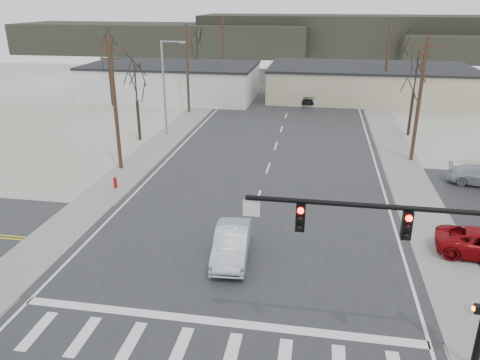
# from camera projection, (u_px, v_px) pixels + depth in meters

# --- Properties ---
(ground) EXTENTS (140.00, 140.00, 0.00)m
(ground) POSITION_uv_depth(u_px,v_px,m) (237.00, 258.00, 24.23)
(ground) COLOR silver
(ground) RESTS_ON ground
(main_road) EXTENTS (18.00, 110.00, 0.05)m
(main_road) POSITION_uv_depth(u_px,v_px,m) (270.00, 164.00, 38.00)
(main_road) COLOR #262629
(main_road) RESTS_ON ground
(cross_road) EXTENTS (90.00, 10.00, 0.04)m
(cross_road) POSITION_uv_depth(u_px,v_px,m) (237.00, 258.00, 24.23)
(cross_road) COLOR #262629
(cross_road) RESTS_ON ground
(sidewalk_left) EXTENTS (3.00, 90.00, 0.06)m
(sidewalk_left) POSITION_uv_depth(u_px,v_px,m) (164.00, 140.00, 44.27)
(sidewalk_left) COLOR gray
(sidewalk_left) RESTS_ON ground
(sidewalk_right) EXTENTS (3.00, 90.00, 0.06)m
(sidewalk_right) POSITION_uv_depth(u_px,v_px,m) (396.00, 152.00, 40.92)
(sidewalk_right) COLOR gray
(sidewalk_right) RESTS_ON ground
(traffic_signal_mast) EXTENTS (8.95, 0.43, 7.20)m
(traffic_signal_mast) POSITION_uv_depth(u_px,v_px,m) (437.00, 252.00, 15.60)
(traffic_signal_mast) COLOR black
(traffic_signal_mast) RESTS_ON ground
(fire_hydrant) EXTENTS (0.24, 0.24, 0.87)m
(fire_hydrant) POSITION_uv_depth(u_px,v_px,m) (115.00, 182.00, 33.03)
(fire_hydrant) COLOR #A50C0C
(fire_hydrant) RESTS_ON ground
(building_left_far) EXTENTS (22.30, 12.30, 4.50)m
(building_left_far) POSITION_uv_depth(u_px,v_px,m) (172.00, 81.00, 62.68)
(building_left_far) COLOR silver
(building_left_far) RESTS_ON ground
(building_right_far) EXTENTS (26.30, 14.30, 4.30)m
(building_right_far) POSITION_uv_depth(u_px,v_px,m) (369.00, 82.00, 62.29)
(building_right_far) COLOR beige
(building_right_far) RESTS_ON ground
(upole_left_b) EXTENTS (2.20, 0.30, 10.00)m
(upole_left_b) POSITION_uv_depth(u_px,v_px,m) (115.00, 103.00, 35.18)
(upole_left_b) COLOR #4C3523
(upole_left_b) RESTS_ON ground
(upole_left_c) EXTENTS (2.20, 0.30, 10.00)m
(upole_left_c) POSITION_uv_depth(u_px,v_px,m) (187.00, 67.00, 53.55)
(upole_left_c) COLOR #4C3523
(upole_left_c) RESTS_ON ground
(upole_left_d) EXTENTS (2.20, 0.30, 10.00)m
(upole_left_d) POSITION_uv_depth(u_px,v_px,m) (223.00, 50.00, 71.92)
(upole_left_d) COLOR #4C3523
(upole_left_d) RESTS_ON ground
(upole_right_a) EXTENTS (2.20, 0.30, 10.00)m
(upole_right_a) POSITION_uv_depth(u_px,v_px,m) (419.00, 98.00, 37.06)
(upole_right_a) COLOR #4C3523
(upole_right_a) RESTS_ON ground
(upole_right_b) EXTENTS (2.20, 0.30, 10.00)m
(upole_right_b) POSITION_uv_depth(u_px,v_px,m) (386.00, 63.00, 57.27)
(upole_right_b) COLOR #4C3523
(upole_right_b) RESTS_ON ground
(streetlight_main) EXTENTS (2.40, 0.25, 9.00)m
(streetlight_main) POSITION_uv_depth(u_px,v_px,m) (166.00, 83.00, 44.30)
(streetlight_main) COLOR gray
(streetlight_main) RESTS_ON ground
(tree_left_near) EXTENTS (3.30, 3.30, 7.35)m
(tree_left_near) POSITION_uv_depth(u_px,v_px,m) (136.00, 85.00, 42.76)
(tree_left_near) COLOR #30231D
(tree_left_near) RESTS_ON ground
(tree_right_mid) EXTENTS (3.74, 3.74, 8.33)m
(tree_right_mid) POSITION_uv_depth(u_px,v_px,m) (416.00, 74.00, 43.99)
(tree_right_mid) COLOR #30231D
(tree_right_mid) RESTS_ON ground
(tree_left_far) EXTENTS (3.96, 3.96, 8.82)m
(tree_left_far) POSITION_uv_depth(u_px,v_px,m) (197.00, 46.00, 66.42)
(tree_left_far) COLOR #30231D
(tree_left_far) RESTS_ON ground
(tree_right_far) EXTENTS (3.52, 3.52, 7.84)m
(tree_right_far) POSITION_uv_depth(u_px,v_px,m) (402.00, 50.00, 67.61)
(tree_right_far) COLOR #30231D
(tree_right_far) RESTS_ON ground
(tree_left_mid) EXTENTS (3.96, 3.96, 8.82)m
(tree_left_mid) POSITION_uv_depth(u_px,v_px,m) (108.00, 54.00, 56.66)
(tree_left_mid) COLOR #30231D
(tree_left_mid) RESTS_ON ground
(hill_left) EXTENTS (70.00, 18.00, 7.00)m
(hill_left) POSITION_uv_depth(u_px,v_px,m) (161.00, 39.00, 113.00)
(hill_left) COLOR #333026
(hill_left) RESTS_ON ground
(hill_center) EXTENTS (80.00, 18.00, 9.00)m
(hill_center) POSITION_uv_depth(u_px,v_px,m) (373.00, 36.00, 108.42)
(hill_center) COLOR #333026
(hill_center) RESTS_ON ground
(sedan_crossing) EXTENTS (2.07, 4.96, 1.60)m
(sedan_crossing) POSITION_uv_depth(u_px,v_px,m) (232.00, 244.00, 23.99)
(sedan_crossing) COLOR #AEB3BA
(sedan_crossing) RESTS_ON main_road
(car_far_a) EXTENTS (2.73, 4.79, 1.31)m
(car_far_a) POSITION_uv_depth(u_px,v_px,m) (306.00, 99.00, 59.47)
(car_far_a) COLOR black
(car_far_a) RESTS_ON main_road
(car_far_b) EXTENTS (2.00, 4.23, 1.40)m
(car_far_b) POSITION_uv_depth(u_px,v_px,m) (272.00, 77.00, 75.99)
(car_far_b) COLOR black
(car_far_b) RESTS_ON main_road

